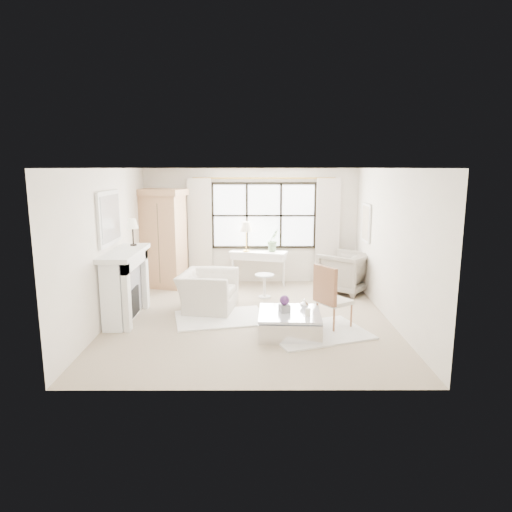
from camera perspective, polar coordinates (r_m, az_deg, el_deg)
The scene contains 32 objects.
floor at distance 8.42m, azimuth -0.74°, elevation -7.78°, with size 5.50×5.50×0.00m, color tan.
ceiling at distance 7.97m, azimuth -0.79°, elevation 10.93°, with size 5.50×5.50×0.00m, color white.
wall_back at distance 10.81m, azimuth -0.62°, elevation 3.76°, with size 5.00×5.00×0.00m, color silver.
wall_front at distance 5.39m, azimuth -1.07°, elevation -3.60°, with size 5.00×5.00×0.00m, color beige.
wall_left at distance 8.49m, azimuth -17.90°, elevation 1.24°, with size 5.50×5.50×0.00m, color white.
wall_right at distance 8.44m, azimuth 16.47°, elevation 1.27°, with size 5.50×5.50×0.00m, color silver.
window_pane at distance 10.76m, azimuth 0.98°, elevation 5.07°, with size 2.40×0.02×1.50m, color white.
window_frame at distance 10.75m, azimuth 0.99°, elevation 5.07°, with size 2.50×0.04×1.50m, color black, non-canonical shape.
curtain_rod at distance 10.64m, azimuth 1.01°, elevation 9.70°, with size 0.04×0.04×3.30m, color #B28A3E.
curtain_left at distance 10.80m, azimuth -7.01°, elevation 3.06°, with size 0.55×0.10×2.47m, color silver.
curtain_right at distance 10.86m, azimuth 8.94°, elevation 3.05°, with size 0.55×0.10×2.47m, color beige.
fireplace at distance 8.56m, azimuth -16.18°, elevation -3.38°, with size 0.58×1.66×1.26m.
mirror_frame at distance 8.41m, azimuth -17.90°, elevation 4.53°, with size 0.05×1.15×0.95m, color white.
mirror_glass at distance 8.41m, azimuth -17.70°, elevation 4.54°, with size 0.02×1.00×0.80m, color silver.
art_frame at distance 10.03m, azimuth 13.63°, elevation 4.04°, with size 0.04×0.62×0.82m, color silver.
art_canvas at distance 10.02m, azimuth 13.52°, elevation 4.05°, with size 0.01×0.52×0.72m, color #C4B597.
mantel_lamp at distance 8.87m, azimuth -15.19°, elevation 3.78°, with size 0.22×0.22×0.51m.
armoire at distance 10.60m, azimuth -11.75°, elevation 2.25°, with size 1.27×0.99×2.24m.
console_table at distance 10.65m, azimuth 0.28°, elevation -1.53°, with size 1.37×0.77×0.80m.
console_lamp at distance 10.47m, azimuth -1.25°, elevation 3.57°, with size 0.28×0.28×0.69m.
orchid_plant at distance 10.53m, azimuth 2.17°, elevation 1.98°, with size 0.29×0.23×0.52m, color #5F7D53.
side_table at distance 9.63m, azimuth 1.07°, elevation -3.32°, with size 0.40×0.40×0.51m.
rug_left at distance 8.42m, azimuth -4.45°, elevation -7.72°, with size 1.60×1.13×0.03m, color white.
rug_right at distance 7.76m, azimuth 7.63°, elevation -9.44°, with size 1.60×1.20×0.03m, color white.
club_armchair at distance 8.85m, azimuth -6.04°, elevation -4.38°, with size 1.14×1.00×0.74m, color beige.
wingback_chair at distance 10.24m, azimuth 11.08°, elevation -1.98°, with size 0.95×0.98×0.89m, color gray.
french_chair at distance 7.98m, azimuth 9.61°, elevation -6.67°, with size 0.67×0.67×1.08m.
coffee_table at distance 7.61m, azimuth 4.20°, elevation -8.44°, with size 1.05×1.05×0.38m.
planter_box at distance 7.53m, azimuth 3.57°, elevation -6.55°, with size 0.16×0.16×0.12m, color gray.
planter_flowers at distance 7.49m, azimuth 3.59°, elevation -5.52°, with size 0.16×0.16×0.16m, color #552968.
pillar_candle at distance 7.38m, azimuth 6.49°, elevation -6.97°, with size 0.08×0.08×0.12m, color silver.
coffee_vase at distance 7.75m, azimuth 6.06°, elevation -5.96°, with size 0.15×0.15×0.15m, color white.
Camera 1 is at (0.09, -7.97, 2.71)m, focal length 32.00 mm.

